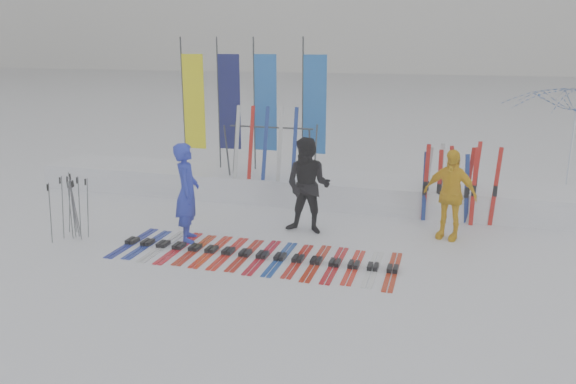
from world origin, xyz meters
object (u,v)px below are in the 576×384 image
(person_black, at_px, (308,186))
(ski_row, at_px, (254,254))
(person_blue, at_px, (187,193))
(ski_rack, at_px, (271,144))
(person_yellow, at_px, (450,194))
(tent_canopy, at_px, (573,147))

(person_black, xyz_separation_m, ski_row, (-0.59, -1.54, -0.92))
(person_blue, xyz_separation_m, ski_rack, (0.71, 2.97, 0.44))
(person_blue, relative_size, person_yellow, 1.08)
(ski_row, bearing_deg, tent_canopy, 38.85)
(person_black, bearing_deg, ski_row, -106.84)
(person_yellow, relative_size, ski_rack, 0.86)
(ski_row, bearing_deg, ski_rack, 102.74)
(person_yellow, bearing_deg, ski_rack, 178.40)
(tent_canopy, relative_size, ski_row, 0.63)
(person_black, distance_m, ski_row, 1.89)
(person_blue, bearing_deg, ski_row, -127.90)
(person_blue, distance_m, ski_row, 1.80)
(person_black, xyz_separation_m, person_yellow, (2.68, 0.43, -0.08))
(person_yellow, relative_size, ski_row, 0.35)
(tent_canopy, relative_size, ski_rack, 1.56)
(person_black, relative_size, tent_canopy, 0.60)
(person_blue, distance_m, person_yellow, 4.98)
(tent_canopy, xyz_separation_m, ski_rack, (-6.60, -1.27, -0.05))
(tent_canopy, bearing_deg, person_yellow, -133.19)
(person_black, bearing_deg, ski_rack, 129.94)
(person_blue, bearing_deg, tent_canopy, -80.57)
(ski_row, bearing_deg, person_blue, 162.76)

